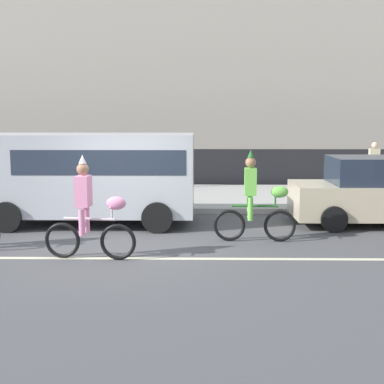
% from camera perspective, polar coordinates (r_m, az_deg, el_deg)
% --- Properties ---
extents(ground_plane, '(80.00, 80.00, 0.00)m').
position_cam_1_polar(ground_plane, '(10.53, -8.33, -6.31)').
color(ground_plane, '#4C4C4F').
extents(road_centre_line, '(36.00, 0.14, 0.01)m').
position_cam_1_polar(road_centre_line, '(10.05, -8.78, -7.00)').
color(road_centre_line, beige).
rests_on(road_centre_line, ground).
extents(sidewalk_curb, '(60.00, 5.00, 0.15)m').
position_cam_1_polar(sidewalk_curb, '(16.83, -4.82, -0.54)').
color(sidewalk_curb, '#ADAAA3').
rests_on(sidewalk_curb, ground).
extents(fence_line, '(40.00, 0.08, 1.40)m').
position_cam_1_polar(fence_line, '(19.62, -4.00, 2.55)').
color(fence_line, black).
rests_on(fence_line, ground).
extents(building_backdrop, '(28.00, 8.00, 7.67)m').
position_cam_1_polar(building_backdrop, '(28.18, 5.64, 10.62)').
color(building_backdrop, '#B2A899').
rests_on(building_backdrop, ground).
extents(parade_cyclist_pink, '(1.72, 0.50, 1.92)m').
position_cam_1_polar(parade_cyclist_pink, '(9.89, -10.82, -2.32)').
color(parade_cyclist_pink, black).
rests_on(parade_cyclist_pink, ground).
extents(parade_cyclist_lime, '(1.72, 0.50, 1.92)m').
position_cam_1_polar(parade_cyclist_lime, '(11.17, 6.81, -1.03)').
color(parade_cyclist_lime, black).
rests_on(parade_cyclist_lime, ground).
extents(parked_van_silver, '(5.00, 2.22, 2.18)m').
position_cam_1_polar(parked_van_silver, '(13.09, -10.54, 2.17)').
color(parked_van_silver, silver).
rests_on(parked_van_silver, ground).
extents(parked_car_beige, '(4.10, 1.92, 1.64)m').
position_cam_1_polar(parked_car_beige, '(13.56, 19.20, -0.07)').
color(parked_car_beige, beige).
rests_on(parked_car_beige, ground).
extents(pedestrian_onlooker, '(0.32, 0.20, 1.62)m').
position_cam_1_polar(pedestrian_onlooker, '(18.22, 18.82, 2.69)').
color(pedestrian_onlooker, '#33333D').
rests_on(pedestrian_onlooker, sidewalk_curb).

